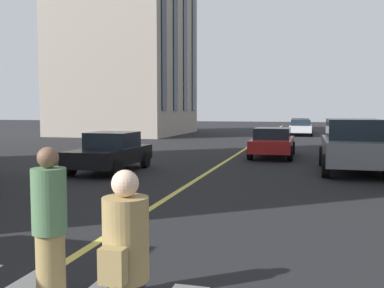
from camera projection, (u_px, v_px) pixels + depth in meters
The scene contains 9 objects.
lane_centre_line at pixel (236, 155), 21.14m from camera, with size 80.00×0.16×0.01m.
car_red_mid at pixel (300, 125), 41.83m from camera, with size 4.40×1.95×1.37m.
car_grey_parked_a at pixel (352, 145), 15.30m from camera, with size 4.70×2.14×1.88m.
car_red_far at pixel (273, 142), 20.16m from camera, with size 4.40×1.95×1.37m.
car_black_near at pixel (111, 152), 15.48m from camera, with size 3.90×1.89×1.40m.
car_white_parked_b at pixel (301, 127), 36.99m from camera, with size 4.40×1.95×1.37m.
pedestrian_companion at pixel (50, 228), 4.77m from camera, with size 0.38×0.38×1.80m.
pedestrian_far at pixel (126, 274), 3.54m from camera, with size 0.50×0.38×1.72m.
building_left_far at pixel (127, 49), 38.90m from camera, with size 12.02×10.12×15.23m.
Camera 1 is at (-0.88, -3.35, 2.21)m, focal length 40.52 mm.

